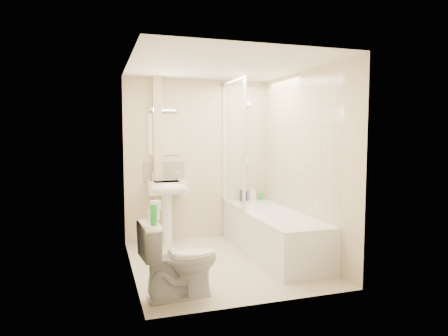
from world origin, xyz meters
name	(u,v)px	position (x,y,z in m)	size (l,w,h in m)	color
floor	(223,263)	(0.00, 0.00, 0.00)	(2.50, 2.50, 0.00)	beige
wall_back	(198,160)	(0.00, 1.25, 1.20)	(2.20, 0.02, 2.40)	beige
wall_left	(131,169)	(-1.10, 0.00, 1.20)	(0.02, 2.50, 2.40)	beige
wall_right	(304,164)	(1.10, 0.00, 1.20)	(0.02, 2.50, 2.40)	beige
ceiling	(223,66)	(0.00, 0.00, 2.40)	(2.20, 2.50, 0.02)	white
tile_back	(245,144)	(0.75, 1.24, 1.42)	(0.70, 0.01, 1.75)	beige
tile_right	(297,146)	(1.09, 0.19, 1.42)	(0.01, 2.10, 1.75)	beige
pipe_boxing	(158,161)	(-0.62, 1.19, 1.20)	(0.12, 0.12, 2.40)	beige
splashback	(164,172)	(-0.52, 1.24, 1.03)	(0.60, 0.01, 0.30)	beige
mirror	(164,135)	(-0.52, 1.24, 1.58)	(0.46, 0.01, 0.60)	white
strip_light	(164,109)	(-0.52, 1.22, 1.95)	(0.42, 0.07, 0.07)	silver
bathtub	(273,232)	(0.75, 0.19, 0.29)	(0.70, 2.10, 0.55)	white
shower_screen	(233,144)	(0.40, 0.80, 1.45)	(0.04, 0.92, 1.80)	white
shower_fixture	(246,137)	(0.75, 1.19, 1.55)	(0.10, 0.16, 0.99)	white
pedestal_sink	(167,194)	(-0.52, 1.01, 0.73)	(0.54, 0.49, 1.04)	white
bottle_black_b	(242,195)	(0.67, 1.16, 0.64)	(0.06, 0.06, 0.17)	black
bottle_blue	(246,196)	(0.73, 1.16, 0.62)	(0.06, 0.06, 0.15)	navy
bottle_cream	(251,194)	(0.83, 1.16, 0.64)	(0.05, 0.05, 0.19)	#F6E1BE
bottle_white_b	(254,196)	(0.87, 1.16, 0.62)	(0.05, 0.05, 0.15)	white
bottle_green	(261,197)	(0.99, 1.16, 0.60)	(0.07, 0.07, 0.10)	green
toilet	(179,258)	(-0.72, -0.85, 0.38)	(0.79, 0.50, 0.76)	white
toilet_roll_lower	(154,215)	(-0.95, -0.76, 0.81)	(0.11, 0.11, 0.09)	white
toilet_roll_upper	(155,206)	(-0.93, -0.77, 0.90)	(0.11, 0.11, 0.09)	white
green_bottle	(154,215)	(-0.98, -0.98, 0.86)	(0.06, 0.06, 0.19)	green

